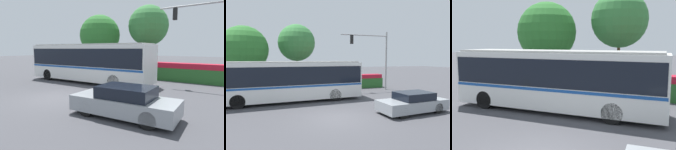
% 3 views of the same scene
% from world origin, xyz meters
% --- Properties ---
extents(ground_plane, '(140.00, 140.00, 0.00)m').
position_xyz_m(ground_plane, '(0.00, 0.00, 0.00)').
color(ground_plane, '#444449').
extents(city_bus, '(11.43, 3.12, 3.25)m').
position_xyz_m(city_bus, '(-2.10, 5.30, 1.85)').
color(city_bus, silver).
rests_on(city_bus, ground).
extents(sedan_foreground, '(4.64, 2.09, 1.32)m').
position_xyz_m(sedan_foreground, '(5.00, -0.41, 0.64)').
color(sedan_foreground, gray).
rests_on(sedan_foreground, ground).
extents(traffic_light_pole, '(5.48, 0.24, 6.44)m').
position_xyz_m(traffic_light_pole, '(7.09, 8.17, 4.24)').
color(traffic_light_pole, gray).
rests_on(traffic_light_pole, ground).
extents(flowering_hedge, '(8.68, 1.15, 1.61)m').
position_xyz_m(flowering_hedge, '(4.62, 10.23, 0.79)').
color(flowering_hedge, '#286028').
rests_on(flowering_hedge, ground).
extents(street_tree_left, '(5.09, 5.09, 7.09)m').
position_xyz_m(street_tree_left, '(-6.66, 12.65, 4.54)').
color(street_tree_left, brown).
rests_on(street_tree_left, ground).
extents(street_tree_centre, '(4.67, 4.67, 7.88)m').
position_xyz_m(street_tree_centre, '(-0.81, 14.40, 5.53)').
color(street_tree_centre, brown).
rests_on(street_tree_centre, ground).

